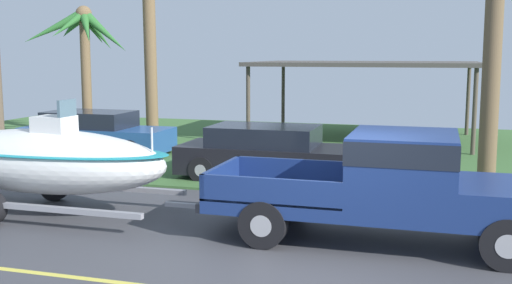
{
  "coord_description": "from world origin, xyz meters",
  "views": [
    {
      "loc": [
        1.55,
        -9.13,
        3.18
      ],
      "look_at": [
        -1.88,
        2.37,
        1.45
      ],
      "focal_mm": 43.12,
      "sensor_mm": 36.0,
      "label": 1
    }
  ],
  "objects_px": {
    "parked_sedan_far": "(95,134)",
    "palm_tree_mid": "(83,39)",
    "parked_sedan_near": "(271,154)",
    "carport_awning": "(365,65)",
    "boat_on_trailer": "(44,160)",
    "pickup_truck_towing": "(401,183)"
  },
  "relations": [
    {
      "from": "parked_sedan_far",
      "to": "palm_tree_mid",
      "type": "height_order",
      "value": "palm_tree_mid"
    },
    {
      "from": "parked_sedan_near",
      "to": "carport_awning",
      "type": "relative_size",
      "value": 0.61
    },
    {
      "from": "palm_tree_mid",
      "to": "boat_on_trailer",
      "type": "bearing_deg",
      "value": -62.87
    },
    {
      "from": "palm_tree_mid",
      "to": "parked_sedan_far",
      "type": "bearing_deg",
      "value": -51.44
    },
    {
      "from": "parked_sedan_near",
      "to": "carport_awning",
      "type": "bearing_deg",
      "value": 79.8
    },
    {
      "from": "parked_sedan_near",
      "to": "palm_tree_mid",
      "type": "relative_size",
      "value": 0.99
    },
    {
      "from": "boat_on_trailer",
      "to": "parked_sedan_near",
      "type": "xyz_separation_m",
      "value": [
        3.47,
        4.44,
        -0.41
      ]
    },
    {
      "from": "boat_on_trailer",
      "to": "palm_tree_mid",
      "type": "xyz_separation_m",
      "value": [
        -4.34,
        8.48,
        2.59
      ]
    },
    {
      "from": "boat_on_trailer",
      "to": "parked_sedan_far",
      "type": "distance_m",
      "value": 7.22
    },
    {
      "from": "boat_on_trailer",
      "to": "carport_awning",
      "type": "xyz_separation_m",
      "value": [
        4.87,
        12.21,
        1.68
      ]
    },
    {
      "from": "carport_awning",
      "to": "parked_sedan_near",
      "type": "bearing_deg",
      "value": -100.2
    },
    {
      "from": "boat_on_trailer",
      "to": "parked_sedan_far",
      "type": "xyz_separation_m",
      "value": [
        -2.86,
        6.62,
        -0.41
      ]
    },
    {
      "from": "parked_sedan_near",
      "to": "parked_sedan_far",
      "type": "bearing_deg",
      "value": 160.99
    },
    {
      "from": "parked_sedan_far",
      "to": "palm_tree_mid",
      "type": "xyz_separation_m",
      "value": [
        -1.49,
        1.86,
        3.0
      ]
    },
    {
      "from": "pickup_truck_towing",
      "to": "boat_on_trailer",
      "type": "distance_m",
      "value": 6.92
    },
    {
      "from": "parked_sedan_far",
      "to": "carport_awning",
      "type": "xyz_separation_m",
      "value": [
        7.73,
        5.59,
        2.09
      ]
    },
    {
      "from": "carport_awning",
      "to": "parked_sedan_far",
      "type": "bearing_deg",
      "value": -144.11
    },
    {
      "from": "parked_sedan_far",
      "to": "carport_awning",
      "type": "relative_size",
      "value": 0.6
    },
    {
      "from": "pickup_truck_towing",
      "to": "parked_sedan_near",
      "type": "height_order",
      "value": "pickup_truck_towing"
    },
    {
      "from": "pickup_truck_towing",
      "to": "parked_sedan_far",
      "type": "distance_m",
      "value": 11.81
    },
    {
      "from": "pickup_truck_towing",
      "to": "parked_sedan_far",
      "type": "bearing_deg",
      "value": 145.91
    },
    {
      "from": "pickup_truck_towing",
      "to": "boat_on_trailer",
      "type": "relative_size",
      "value": 0.92
    }
  ]
}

